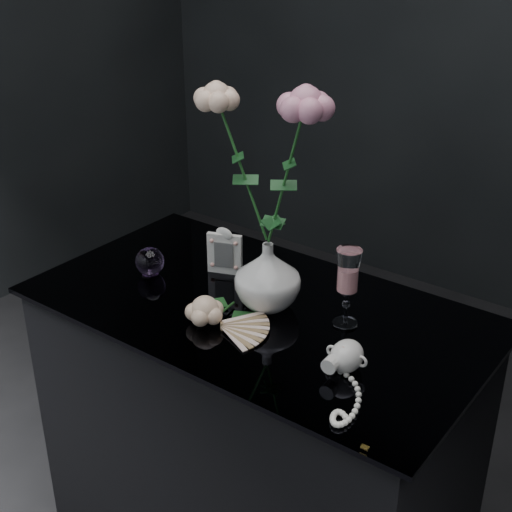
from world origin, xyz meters
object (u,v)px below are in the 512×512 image
Objects in this scene: wine_glass at (347,288)px; picture_frame at (225,251)px; paperweight at (150,261)px; pearl_jar at (347,355)px; loose_rose at (205,310)px; vase at (268,276)px.

picture_frame is at bearing 174.71° from wine_glass.
wine_glass is at bearing -26.32° from picture_frame.
paperweight is (-0.14, -0.12, -0.03)m from picture_frame.
wine_glass is 2.53× the size of paperweight.
paperweight is at bearing 171.47° from pearl_jar.
pearl_jar is (0.33, 0.03, 0.00)m from loose_rose.
loose_rose is at bearing -115.10° from vase.
wine_glass is at bearing 11.40° from vase.
paperweight reaches higher than pearl_jar.
vase is 0.19m from wine_glass.
wine_glass reaches higher than paperweight.
loose_rose is 0.34m from pearl_jar.
paperweight is at bearing -170.65° from wine_glass.
wine_glass is 0.18m from pearl_jar.
picture_frame reaches higher than loose_rose.
loose_rose is 0.82× the size of pearl_jar.
vase reaches higher than loose_rose.
vase is at bearing -168.60° from wine_glass.
vase reaches higher than picture_frame.
wine_glass reaches higher than loose_rose.
picture_frame is at bearing 39.32° from paperweight.
vase is 2.19× the size of paperweight.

